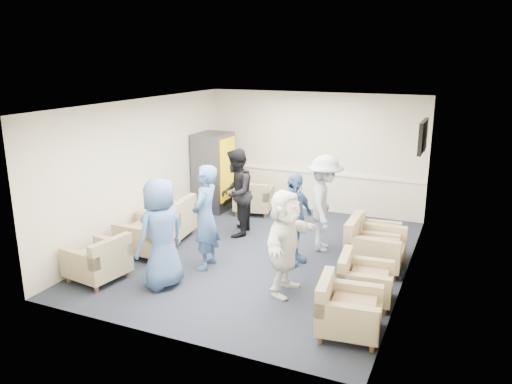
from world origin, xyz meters
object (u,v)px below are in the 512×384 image
at_px(armchair_right_far, 374,240).
at_px(person_back_left, 236,193).
at_px(person_mid_left, 205,217).
at_px(person_back_right, 324,204).
at_px(armchair_left_near, 100,262).
at_px(person_front_left, 161,233).
at_px(armchair_right_near, 345,311).
at_px(person_front_right, 285,242).
at_px(armchair_left_mid, 149,236).
at_px(armchair_right_midfar, 372,248).
at_px(armchair_right_midnear, 362,282).
at_px(vending_machine, 214,172).
at_px(person_mid_right, 293,219).
at_px(armchair_corner, 253,200).
at_px(armchair_left_far, 170,221).

bearing_deg(armchair_right_far, person_back_left, 83.14).
bearing_deg(armchair_right_far, person_mid_left, 116.28).
xyz_separation_m(person_back_left, person_back_right, (1.81, -0.07, 0.01)).
bearing_deg(armchair_left_near, person_front_left, 111.62).
relative_size(armchair_left_near, armchair_right_near, 1.03).
height_order(person_mid_left, person_back_left, person_mid_left).
bearing_deg(person_front_right, armchair_left_mid, 84.01).
xyz_separation_m(armchair_right_midfar, person_front_right, (-1.02, -1.43, 0.44)).
distance_m(armchair_left_near, armchair_right_midfar, 4.45).
xyz_separation_m(armchair_right_midnear, person_back_left, (-2.90, 1.78, 0.57)).
distance_m(vending_machine, person_mid_right, 3.52).
height_order(armchair_corner, person_mid_left, person_mid_left).
xyz_separation_m(armchair_right_near, person_front_left, (-2.93, 0.23, 0.55)).
bearing_deg(person_back_left, armchair_left_mid, -45.84).
bearing_deg(armchair_right_midnear, person_front_left, 98.60).
relative_size(person_back_left, person_mid_right, 1.09).
bearing_deg(person_mid_left, armchair_left_near, -54.14).
height_order(armchair_right_near, person_front_left, person_front_left).
bearing_deg(armchair_left_mid, vending_machine, -174.75).
bearing_deg(person_front_left, vending_machine, -146.50).
distance_m(armchair_right_midfar, person_mid_right, 1.39).
height_order(armchair_left_far, vending_machine, vending_machine).
distance_m(armchair_right_far, person_mid_left, 3.03).
bearing_deg(person_back_left, vending_machine, -150.82).
bearing_deg(person_mid_left, armchair_right_near, 61.47).
xyz_separation_m(armchair_right_midnear, armchair_right_midfar, (-0.11, 1.24, 0.06)).
distance_m(armchair_right_midnear, person_front_left, 3.09).
height_order(vending_machine, person_mid_right, vending_machine).
bearing_deg(armchair_left_far, person_front_right, 59.13).
bearing_deg(armchair_left_mid, armchair_right_midnear, 87.12).
xyz_separation_m(person_front_left, person_mid_left, (0.27, 0.90, 0.02)).
bearing_deg(person_front_left, armchair_left_mid, -119.65).
relative_size(armchair_right_far, person_front_left, 0.50).
bearing_deg(armchair_left_near, armchair_right_midnear, 112.33).
relative_size(armchair_left_far, armchair_right_midnear, 1.20).
xyz_separation_m(armchair_left_mid, armchair_right_far, (3.73, 1.51, -0.03)).
xyz_separation_m(armchair_left_mid, person_front_left, (0.95, -0.99, 0.52)).
distance_m(person_back_right, person_mid_right, 0.86).
distance_m(armchair_left_far, armchair_right_midnear, 4.14).
bearing_deg(armchair_corner, armchair_left_mid, 64.49).
xyz_separation_m(armchair_left_near, person_front_left, (1.02, 0.24, 0.55)).
bearing_deg(armchair_left_near, armchair_right_midfar, 128.34).
height_order(armchair_right_far, person_front_left, person_front_left).
bearing_deg(armchair_right_midnear, person_mid_left, 81.12).
relative_size(armchair_right_midnear, person_back_right, 0.46).
distance_m(armchair_right_midnear, armchair_right_midfar, 1.24).
bearing_deg(person_front_right, armchair_left_near, 108.71).
relative_size(armchair_right_near, person_back_left, 0.50).
relative_size(armchair_left_mid, armchair_right_far, 1.00).
height_order(armchair_right_midfar, person_front_right, person_front_right).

